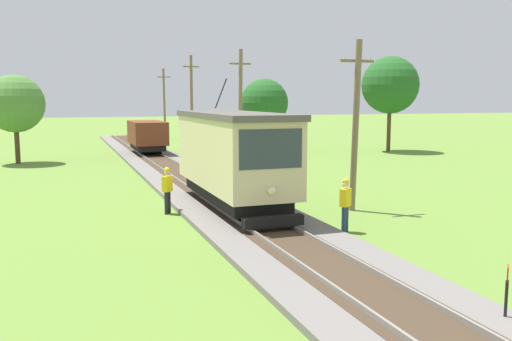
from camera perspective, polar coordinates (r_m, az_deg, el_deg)
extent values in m
cube|color=beige|center=(20.73, -2.46, 1.95)|extent=(2.50, 8.00, 2.60)
cube|color=#56514C|center=(20.64, -2.48, 5.85)|extent=(2.60, 8.32, 0.22)
cube|color=black|center=(20.94, -2.43, -2.36)|extent=(2.10, 7.04, 0.44)
cube|color=#2D3842|center=(16.91, 1.60, 2.27)|extent=(2.10, 0.03, 1.25)
cube|color=#2D3842|center=(21.11, 0.82, 3.05)|extent=(0.02, 6.72, 1.04)
sphere|color=#F4EAB2|center=(17.04, 1.64, -2.16)|extent=(0.28, 0.28, 0.28)
cylinder|color=black|center=(22.16, -3.73, 8.05)|extent=(0.05, 1.67, 1.19)
cube|color=black|center=(17.10, 1.80, -5.37)|extent=(2.00, 0.36, 0.32)
cylinder|color=black|center=(18.85, -0.39, -3.47)|extent=(1.54, 0.80, 0.80)
cylinder|color=black|center=(23.06, -4.09, -1.45)|extent=(1.54, 0.80, 0.80)
cube|color=brown|center=(42.09, -11.39, 3.95)|extent=(2.40, 5.20, 1.70)
cube|color=black|center=(42.17, -11.35, 2.49)|extent=(2.02, 4.78, 0.38)
cylinder|color=black|center=(40.63, -11.02, 2.31)|extent=(1.54, 0.76, 0.76)
cylinder|color=black|center=(43.70, -11.66, 2.65)|extent=(1.54, 0.76, 0.76)
cylinder|color=#7A664C|center=(21.02, 10.43, 4.53)|extent=(0.24, 0.50, 6.52)
cube|color=#7A664C|center=(21.04, 10.60, 11.27)|extent=(1.40, 0.10, 0.10)
cylinder|color=silver|center=(20.78, 9.27, 11.63)|extent=(0.08, 0.08, 0.10)
cylinder|color=silver|center=(21.33, 11.91, 11.46)|extent=(0.08, 0.08, 0.10)
cylinder|color=#7A664C|center=(33.93, -1.66, 6.46)|extent=(0.24, 0.53, 7.35)
cube|color=#7A664C|center=(33.99, -1.68, 11.18)|extent=(1.40, 0.10, 0.10)
cylinder|color=silver|center=(33.83, -2.58, 11.36)|extent=(0.08, 0.08, 0.10)
cylinder|color=silver|center=(34.17, -0.79, 11.33)|extent=(0.08, 0.08, 0.10)
cylinder|color=#7A664C|center=(46.78, -6.80, 7.10)|extent=(0.24, 0.28, 7.97)
cube|color=#7A664C|center=(46.86, -6.86, 10.80)|extent=(1.40, 0.10, 0.10)
cylinder|color=silver|center=(46.74, -7.53, 10.92)|extent=(0.08, 0.08, 0.10)
cylinder|color=silver|center=(46.99, -6.19, 10.93)|extent=(0.08, 0.08, 0.10)
cylinder|color=#7A664C|center=(59.46, -9.63, 6.93)|extent=(0.24, 0.59, 7.54)
cube|color=#7A664C|center=(59.50, -9.69, 9.68)|extent=(1.40, 0.10, 0.10)
cylinder|color=silver|center=(59.41, -10.23, 9.77)|extent=(0.08, 0.08, 0.10)
cylinder|color=silver|center=(59.61, -9.17, 9.79)|extent=(0.08, 0.08, 0.10)
cylinder|color=black|center=(11.69, 24.83, -12.55)|extent=(0.06, 0.06, 0.90)
cube|color=red|center=(11.50, 24.99, -9.78)|extent=(0.21, 0.21, 0.28)
cylinder|color=navy|center=(17.87, 9.24, -5.14)|extent=(0.15, 0.15, 0.86)
cylinder|color=navy|center=(18.01, 9.47, -5.04)|extent=(0.15, 0.15, 0.86)
cube|color=yellow|center=(17.79, 9.41, -2.82)|extent=(0.45, 0.41, 0.58)
sphere|color=beige|center=(17.72, 9.44, -1.46)|extent=(0.22, 0.22, 0.22)
sphere|color=yellow|center=(17.71, 9.44, -1.14)|extent=(0.21, 0.21, 0.21)
cylinder|color=black|center=(20.68, -9.41, -3.40)|extent=(0.15, 0.15, 0.86)
cylinder|color=black|center=(20.82, -9.18, -3.32)|extent=(0.15, 0.15, 0.86)
cube|color=yellow|center=(20.63, -9.34, -1.40)|extent=(0.43, 0.44, 0.58)
sphere|color=tan|center=(20.57, -9.36, -0.21)|extent=(0.22, 0.22, 0.22)
sphere|color=yellow|center=(20.55, -9.37, 0.06)|extent=(0.21, 0.21, 0.21)
cylinder|color=#4C3823|center=(39.53, -23.85, 2.51)|extent=(0.32, 0.32, 2.57)
sphere|color=#4C7F38|center=(39.42, -24.06, 6.45)|extent=(3.83, 3.83, 3.83)
cylinder|color=#4C3823|center=(45.90, 13.81, 4.25)|extent=(0.32, 0.32, 3.69)
sphere|color=#235B23|center=(45.84, 13.96, 8.74)|extent=(4.65, 4.65, 4.65)
cylinder|color=#4C3823|center=(46.37, 0.88, 3.74)|extent=(0.32, 0.32, 2.46)
sphere|color=#235B23|center=(46.27, 0.88, 7.15)|extent=(4.07, 4.07, 4.07)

